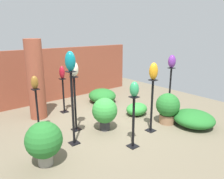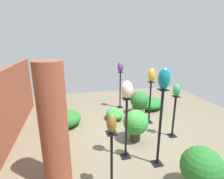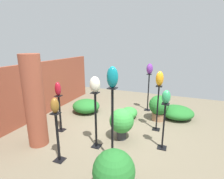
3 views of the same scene
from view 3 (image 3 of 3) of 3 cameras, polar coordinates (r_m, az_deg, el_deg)
ground_plane at (r=4.87m, az=2.86°, el=-13.59°), size 8.00×8.00×0.00m
brick_wall_back at (r=5.98m, az=-23.12°, el=-0.30°), size 5.60×0.12×1.75m
brick_pillar at (r=4.29m, az=-23.99°, el=-3.62°), size 0.44×0.44×2.11m
pedestal_teal at (r=3.44m, az=0.13°, el=-12.93°), size 0.20×0.20×1.55m
pedestal_amber at (r=4.89m, az=14.59°, el=-6.58°), size 0.20×0.20×1.25m
pedestal_ruby at (r=4.94m, az=-16.59°, el=-7.98°), size 0.20×0.20×1.00m
pedestal_jade at (r=4.13m, az=16.46°, el=-12.11°), size 0.20×0.20×1.08m
pedestal_violet at (r=6.22m, az=11.74°, el=-1.44°), size 0.20×0.20×1.31m
pedestal_ivory at (r=3.99m, az=-5.29°, el=-10.74°), size 0.20×0.20×1.31m
pedestal_bronze at (r=3.76m, az=-17.25°, el=-15.36°), size 0.20×0.20×1.04m
art_vase_teal at (r=3.09m, az=0.15°, el=4.08°), size 0.20×0.21×0.39m
art_vase_amber at (r=4.65m, az=15.30°, el=3.43°), size 0.19×0.20×0.39m
art_vase_ruby at (r=4.71m, az=-17.24°, el=0.18°), size 0.15×0.16×0.36m
art_vase_jade at (r=3.86m, az=17.27°, el=-2.33°), size 0.18×0.18×0.30m
art_vase_violet at (r=6.03m, az=12.19°, el=6.63°), size 0.21×0.21×0.36m
art_vase_ivory at (r=3.70m, az=-5.62°, el=1.63°), size 0.21×0.23×0.35m
art_vase_bronze at (r=3.46m, az=-18.18°, el=-4.99°), size 0.16×0.15×0.30m
potted_plant_front_left at (r=5.56m, az=15.02°, el=-5.42°), size 0.60×0.60×0.79m
potted_plant_near_pillar at (r=4.35m, az=3.16°, el=-10.41°), size 0.60×0.60×0.79m
potted_plant_mid_right at (r=2.90m, az=0.58°, el=-25.32°), size 0.65×0.65×0.80m
foliage_bed_east at (r=5.96m, az=20.38°, el=-6.96°), size 0.94×1.03×0.39m
foliage_bed_west at (r=5.64m, az=5.53°, el=-7.60°), size 0.64×0.53×0.34m
foliage_bed_center at (r=6.10m, az=-8.45°, el=-5.35°), size 0.87×0.94×0.45m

